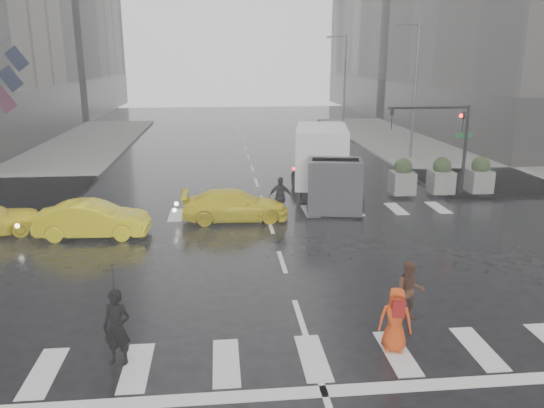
{
  "coord_description": "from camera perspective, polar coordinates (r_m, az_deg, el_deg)",
  "views": [
    {
      "loc": [
        -2.03,
        -16.7,
        6.67
      ],
      "look_at": [
        -0.14,
        2.0,
        1.5
      ],
      "focal_mm": 35.0,
      "sensor_mm": 36.0,
      "label": 1
    }
  ],
  "objects": [
    {
      "name": "planter_mid",
      "position": [
        27.82,
        17.75,
        2.86
      ],
      "size": [
        1.1,
        1.1,
        1.8
      ],
      "color": "slate",
      "rests_on": "ground"
    },
    {
      "name": "ground",
      "position": [
        18.1,
        1.09,
        -6.24
      ],
      "size": [
        120.0,
        120.0,
        0.0
      ],
      "primitive_type": "plane",
      "color": "black",
      "rests_on": "ground"
    },
    {
      "name": "pedestrian_far_b",
      "position": [
        23.55,
        7.28,
        1.15
      ],
      "size": [
        1.31,
        1.32,
        1.85
      ],
      "primitive_type": "imported",
      "rotation": [
        0.0,
        0.0,
        2.34
      ],
      "color": "black",
      "rests_on": "ground"
    },
    {
      "name": "street_lamp_near",
      "position": [
        37.06,
        14.96,
        12.23
      ],
      "size": [
        2.15,
        0.22,
        9.0
      ],
      "color": "#59595B",
      "rests_on": "ground"
    },
    {
      "name": "planter_west",
      "position": [
        27.09,
        13.86,
        2.82
      ],
      "size": [
        1.1,
        1.1,
        1.8
      ],
      "color": "slate",
      "rests_on": "ground"
    },
    {
      "name": "street_lamp_far",
      "position": [
        56.23,
        7.71,
        13.51
      ],
      "size": [
        2.15,
        0.22,
        9.0
      ],
      "color": "#59595B",
      "rests_on": "ground"
    },
    {
      "name": "taxi_mid",
      "position": [
        21.5,
        -18.71,
        -1.58
      ],
      "size": [
        4.28,
        1.64,
        1.39
      ],
      "primitive_type": "imported",
      "rotation": [
        0.0,
        0.0,
        1.53
      ],
      "color": "yellow",
      "rests_on": "ground"
    },
    {
      "name": "pedestrian_far_a",
      "position": [
        22.88,
        0.94,
        0.74
      ],
      "size": [
        1.17,
        0.89,
        1.77
      ],
      "primitive_type": "imported",
      "rotation": [
        0.0,
        0.0,
        2.87
      ],
      "color": "black",
      "rests_on": "ground"
    },
    {
      "name": "pedestrian_black",
      "position": [
        12.29,
        -16.59,
        -9.77
      ],
      "size": [
        1.21,
        1.22,
        2.43
      ],
      "rotation": [
        0.0,
        0.0,
        -0.3
      ],
      "color": "black",
      "rests_on": "ground"
    },
    {
      "name": "planter_east",
      "position": [
        28.67,
        21.43,
        2.88
      ],
      "size": [
        1.1,
        1.1,
        1.8
      ],
      "color": "slate",
      "rests_on": "ground"
    },
    {
      "name": "sidewalk_ne",
      "position": [
        40.95,
        26.14,
        4.55
      ],
      "size": [
        35.0,
        35.0,
        0.15
      ],
      "primitive_type": "cube",
      "color": "slate",
      "rests_on": "ground"
    },
    {
      "name": "flag_cluster",
      "position": [
        37.55,
        -26.75,
        12.23
      ],
      "size": [
        2.87,
        3.06,
        4.69
      ],
      "color": "#59595B",
      "rests_on": "ground"
    },
    {
      "name": "road_markings",
      "position": [
        18.1,
        1.09,
        -6.22
      ],
      "size": [
        18.0,
        48.0,
        0.01
      ],
      "primitive_type": null,
      "color": "silver",
      "rests_on": "ground"
    },
    {
      "name": "taxi_rear",
      "position": [
        22.55,
        -3.99,
        -0.12
      ],
      "size": [
        3.98,
        1.85,
        1.31
      ],
      "primitive_type": "imported",
      "rotation": [
        0.0,
        0.0,
        1.57
      ],
      "color": "yellow",
      "rests_on": "ground"
    },
    {
      "name": "box_truck",
      "position": [
        25.61,
        5.68,
        4.44
      ],
      "size": [
        2.43,
        6.48,
        3.44
      ],
      "rotation": [
        0.0,
        0.0,
        -0.18
      ],
      "color": "white",
      "rests_on": "ground"
    },
    {
      "name": "pedestrian_orange",
      "position": [
        12.98,
        13.13,
        -11.97
      ],
      "size": [
        0.88,
        0.7,
        1.57
      ],
      "rotation": [
        0.0,
        0.0,
        -0.29
      ],
      "color": "#DC410F",
      "rests_on": "ground"
    },
    {
      "name": "traffic_signal_pole",
      "position": [
        27.28,
        18.31,
        7.35
      ],
      "size": [
        4.45,
        0.42,
        4.5
      ],
      "color": "black",
      "rests_on": "ground"
    },
    {
      "name": "pedestrian_brown",
      "position": [
        14.48,
        14.58,
        -9.04
      ],
      "size": [
        0.87,
        0.72,
        1.61
      ],
      "primitive_type": "imported",
      "rotation": [
        0.0,
        0.0,
        -0.16
      ],
      "color": "#462719",
      "rests_on": "ground"
    }
  ]
}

